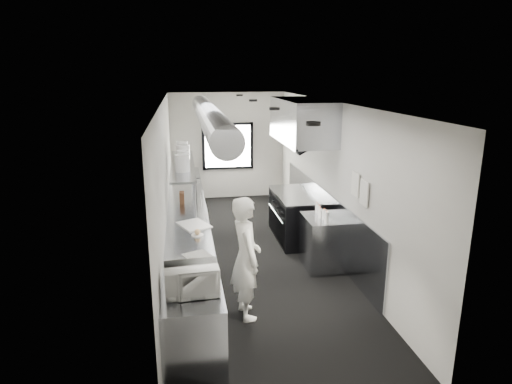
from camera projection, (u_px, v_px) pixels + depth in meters
name	position (u px, v px, depth m)	size (l,w,h in m)	color
floor	(251.00, 255.00, 8.23)	(3.00, 8.00, 0.01)	black
ceiling	(251.00, 102.00, 7.49)	(3.00, 8.00, 0.01)	white
wall_back	(228.00, 146.00, 11.66)	(3.00, 0.02, 2.80)	#B7B6AD
wall_front	(319.00, 285.00, 4.05)	(3.00, 0.02, 2.80)	#B7B6AD
wall_left	(166.00, 186.00, 7.62)	(0.02, 8.00, 2.80)	#B7B6AD
wall_right	(331.00, 179.00, 8.10)	(0.02, 8.00, 2.80)	#B7B6AD
wall_cladding	(324.00, 217.00, 8.60)	(0.03, 5.50, 1.10)	#9CA2AB
hvac_duct	(209.00, 116.00, 7.82)	(0.40, 0.40, 6.40)	#9B9EA3
service_window	(228.00, 146.00, 11.63)	(1.36, 0.05, 1.25)	white
exhaust_hood	(302.00, 121.00, 8.44)	(0.81, 2.20, 0.88)	#9CA2AB
prep_counter	(189.00, 246.00, 7.45)	(0.70, 6.00, 0.90)	#9CA2AB
pass_shelf	(183.00, 166.00, 8.58)	(0.45, 3.00, 0.68)	#9CA2AB
range	(296.00, 216.00, 8.94)	(0.88, 1.60, 0.94)	black
bottle_station	(323.00, 242.00, 7.63)	(0.65, 0.80, 0.90)	#9CA2AB
far_work_table	(186.00, 190.00, 10.97)	(0.70, 1.20, 0.90)	#9CA2AB
notice_sheet_a	(355.00, 184.00, 6.90)	(0.02, 0.28, 0.38)	silver
notice_sheet_b	(364.00, 193.00, 6.58)	(0.02, 0.28, 0.38)	silver
line_cook	(246.00, 258.00, 5.97)	(0.63, 0.41, 1.72)	white
microwave	(192.00, 279.00, 4.91)	(0.55, 0.42, 0.33)	white
deli_tub_a	(180.00, 281.00, 5.12)	(0.15, 0.15, 0.11)	#A4AC9F
deli_tub_b	(175.00, 276.00, 5.25)	(0.13, 0.13, 0.09)	#A4AC9F
newspaper	(199.00, 257.00, 5.90)	(0.33, 0.41, 0.01)	white
small_plate	(198.00, 235.00, 6.67)	(0.19, 0.19, 0.02)	silver
pastry	(197.00, 232.00, 6.66)	(0.09, 0.09, 0.09)	#E3B377
cutting_board	(194.00, 225.00, 7.12)	(0.41, 0.54, 0.02)	silver
knife_block	(182.00, 197.00, 8.32)	(0.09, 0.20, 0.21)	#512F1C
plate_stack_a	(182.00, 163.00, 7.88)	(0.26, 0.26, 0.30)	silver
plate_stack_b	(183.00, 158.00, 8.39)	(0.22, 0.22, 0.29)	silver
plate_stack_c	(183.00, 154.00, 8.58)	(0.26, 0.26, 0.36)	silver
plate_stack_d	(182.00, 150.00, 9.09)	(0.23, 0.23, 0.35)	silver
squeeze_bottle_a	(327.00, 218.00, 7.19)	(0.07, 0.07, 0.20)	silver
squeeze_bottle_b	(324.00, 215.00, 7.38)	(0.06, 0.06, 0.18)	silver
squeeze_bottle_c	(320.00, 213.00, 7.46)	(0.06, 0.06, 0.17)	silver
squeeze_bottle_d	(319.00, 210.00, 7.64)	(0.05, 0.05, 0.16)	silver
squeeze_bottle_e	(317.00, 208.00, 7.74)	(0.06, 0.06, 0.18)	silver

